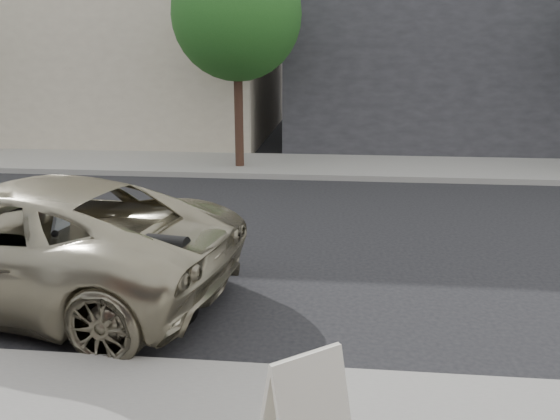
# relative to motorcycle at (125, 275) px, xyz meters

# --- Properties ---
(ground) EXTENTS (120.00, 120.00, 0.00)m
(ground) POSITION_rel_motorcycle_xyz_m (-1.85, -2.96, -0.61)
(ground) COLOR black
(ground) RESTS_ON ground
(far_sidewalk) EXTENTS (44.00, 3.00, 0.15)m
(far_sidewalk) POSITION_rel_motorcycle_xyz_m (-1.85, -9.46, -0.54)
(far_sidewalk) COLOR gray
(far_sidewalk) RESTS_ON ground
(far_building_dark) EXTENTS (16.00, 11.00, 7.00)m
(far_building_dark) POSITION_rel_motorcycle_xyz_m (-8.85, -16.46, 2.89)
(far_building_dark) COLOR #28272C
(far_building_dark) RESTS_ON ground
(far_building_cream) EXTENTS (14.00, 11.00, 8.00)m
(far_building_cream) POSITION_rel_motorcycle_xyz_m (7.15, -16.46, 3.39)
(far_building_cream) COLOR #AEA18B
(far_building_cream) RESTS_ON ground
(street_tree_mid) EXTENTS (3.40, 3.40, 5.70)m
(street_tree_mid) POSITION_rel_motorcycle_xyz_m (0.15, -8.96, 3.53)
(street_tree_mid) COLOR #39231A
(street_tree_mid) RESTS_ON far_sidewalk
(motorcycle) EXTENTS (2.23, 0.76, 1.42)m
(motorcycle) POSITION_rel_motorcycle_xyz_m (0.00, 0.00, 0.00)
(motorcycle) COLOR black
(motorcycle) RESTS_ON ground
(minivan) EXTENTS (6.17, 3.63, 1.61)m
(minivan) POSITION_rel_motorcycle_xyz_m (1.65, -0.58, 0.20)
(minivan) COLOR #9E967B
(minivan) RESTS_ON ground
(sandwich_sign) EXTENTS (0.81, 0.80, 0.96)m
(sandwich_sign) POSITION_rel_motorcycle_xyz_m (-2.33, 2.41, 0.02)
(sandwich_sign) COLOR white
(sandwich_sign) RESTS_ON near_sidewalk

